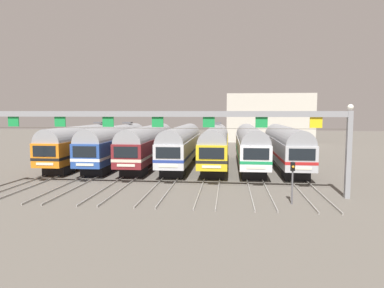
% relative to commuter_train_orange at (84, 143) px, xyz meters
% --- Properties ---
extents(ground_plane, '(160.00, 160.00, 0.00)m').
position_rel_commuter_train_orange_xyz_m(ground_plane, '(11.88, 0.00, -2.69)').
color(ground_plane, '#5B564F').
extents(track_bed, '(25.27, 70.00, 0.15)m').
position_rel_commuter_train_orange_xyz_m(track_bed, '(11.88, 17.00, -2.61)').
color(track_bed, gray).
rests_on(track_bed, ground).
extents(commuter_train_orange, '(2.88, 18.06, 5.05)m').
position_rel_commuter_train_orange_xyz_m(commuter_train_orange, '(0.00, 0.00, 0.00)').
color(commuter_train_orange, orange).
rests_on(commuter_train_orange, ground).
extents(commuter_train_blue, '(2.88, 18.06, 5.05)m').
position_rel_commuter_train_orange_xyz_m(commuter_train_blue, '(3.96, 0.00, 0.00)').
color(commuter_train_blue, '#284C9E').
rests_on(commuter_train_blue, ground).
extents(commuter_train_maroon, '(2.88, 18.06, 5.05)m').
position_rel_commuter_train_orange_xyz_m(commuter_train_maroon, '(7.92, 0.00, 0.00)').
color(commuter_train_maroon, maroon).
rests_on(commuter_train_maroon, ground).
extents(commuter_train_silver, '(2.88, 18.06, 4.77)m').
position_rel_commuter_train_orange_xyz_m(commuter_train_silver, '(11.88, -0.00, -0.00)').
color(commuter_train_silver, silver).
rests_on(commuter_train_silver, ground).
extents(commuter_train_yellow, '(2.88, 18.06, 5.05)m').
position_rel_commuter_train_orange_xyz_m(commuter_train_yellow, '(15.84, 0.00, 0.00)').
color(commuter_train_yellow, gold).
rests_on(commuter_train_yellow, ground).
extents(commuter_train_white, '(2.88, 18.06, 4.77)m').
position_rel_commuter_train_orange_xyz_m(commuter_train_white, '(19.81, -0.00, -0.00)').
color(commuter_train_white, white).
rests_on(commuter_train_white, ground).
extents(commuter_train_stainless, '(2.88, 18.06, 4.77)m').
position_rel_commuter_train_orange_xyz_m(commuter_train_stainless, '(23.77, -0.00, -0.00)').
color(commuter_train_stainless, '#B2B5BA').
rests_on(commuter_train_stainless, ground).
extents(catenary_gantry, '(29.01, 0.44, 6.97)m').
position_rel_commuter_train_orange_xyz_m(catenary_gantry, '(11.88, -13.50, 2.73)').
color(catenary_gantry, gray).
rests_on(catenary_gantry, ground).
extents(yard_signal_mast, '(0.28, 0.35, 3.00)m').
position_rel_commuter_train_orange_xyz_m(yard_signal_mast, '(21.79, -15.68, -0.59)').
color(yard_signal_mast, '#59595E').
rests_on(yard_signal_mast, ground).
extents(maintenance_building, '(18.15, 10.00, 10.20)m').
position_rel_commuter_train_orange_xyz_m(maintenance_building, '(25.97, 37.73, 2.41)').
color(maintenance_building, beige).
rests_on(maintenance_building, ground).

